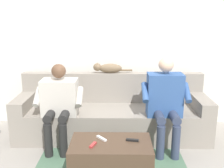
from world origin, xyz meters
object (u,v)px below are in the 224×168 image
object	(u,v)px
person_left_seated	(165,99)
cat_on_backrest	(108,68)
coffee_table	(111,160)
remote_white	(101,138)
couch	(112,115)
remote_black	(132,140)
remote_red	(93,145)
person_right_seated	(59,101)

from	to	relation	value
person_left_seated	cat_on_backrest	bearing A→B (deg)	-39.99
coffee_table	remote_white	size ratio (longest dim) A/B	5.78
couch	remote_black	size ratio (longest dim) A/B	20.25
couch	person_left_seated	distance (m)	0.84
couch	remote_red	size ratio (longest dim) A/B	23.15
coffee_table	remote_red	world-z (taller)	remote_red
remote_red	remote_black	bearing A→B (deg)	-54.52
person_left_seated	cat_on_backrest	xyz separation A→B (m)	(0.73, -0.62, 0.27)
coffee_table	person_left_seated	world-z (taller)	person_left_seated
remote_red	remote_white	world-z (taller)	remote_red
cat_on_backrest	remote_black	xyz separation A→B (m)	(-0.29, 1.28, -0.51)
person_right_seated	remote_red	size ratio (longest dim) A/B	9.48
cat_on_backrest	person_right_seated	bearing A→B (deg)	44.57
person_left_seated	remote_white	distance (m)	1.02
remote_black	remote_white	distance (m)	0.32
person_left_seated	remote_red	bearing A→B (deg)	42.45
couch	person_left_seated	bearing A→B (deg)	151.82
cat_on_backrest	remote_red	size ratio (longest dim) A/B	4.99
couch	remote_red	xyz separation A→B (m)	(0.18, 1.13, 0.12)
coffee_table	cat_on_backrest	xyz separation A→B (m)	(0.07, -1.31, 0.72)
couch	cat_on_backrest	bearing A→B (deg)	-75.70
couch	coffee_table	world-z (taller)	couch
couch	person_left_seated	xyz separation A→B (m)	(-0.67, 0.36, 0.36)
cat_on_backrest	couch	bearing A→B (deg)	104.30
person_right_seated	remote_black	bearing A→B (deg)	142.33
coffee_table	person_right_seated	size ratio (longest dim) A/B	0.77
couch	person_left_seated	size ratio (longest dim) A/B	2.25
coffee_table	cat_on_backrest	size ratio (longest dim) A/B	1.47
person_right_seated	couch	bearing A→B (deg)	-153.32
person_left_seated	remote_white	xyz separation A→B (m)	(0.77, 0.63, -0.24)
person_right_seated	remote_black	world-z (taller)	person_right_seated
person_right_seated	cat_on_backrest	bearing A→B (deg)	-135.43
person_left_seated	remote_red	xyz separation A→B (m)	(0.84, 0.77, -0.24)
remote_black	couch	bearing A→B (deg)	-67.75
person_right_seated	remote_red	distance (m)	0.96
coffee_table	remote_red	distance (m)	0.29
person_left_seated	remote_black	bearing A→B (deg)	56.16
person_right_seated	remote_white	world-z (taller)	person_right_seated
couch	person_right_seated	size ratio (longest dim) A/B	2.44
person_left_seated	couch	bearing A→B (deg)	-28.18
couch	person_left_seated	world-z (taller)	person_left_seated
coffee_table	remote_white	bearing A→B (deg)	-35.72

